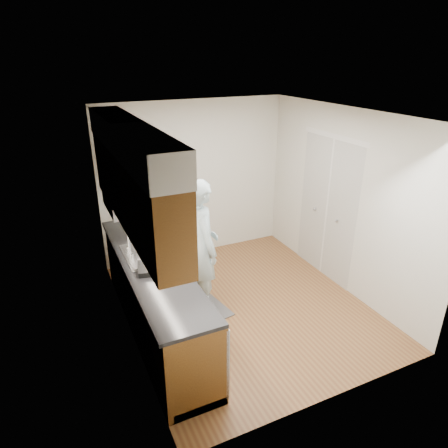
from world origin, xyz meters
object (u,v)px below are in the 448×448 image
(person, at_px, (202,238))
(soda_can, at_px, (151,232))
(soap_bottle_a, at_px, (136,227))
(soap_bottle_b, at_px, (135,232))
(soap_bottle_c, at_px, (142,227))
(dish_rack, at_px, (155,268))
(steel_can, at_px, (158,233))

(person, bearing_deg, soda_can, 50.58)
(person, distance_m, soap_bottle_a, 0.87)
(soap_bottle_b, height_order, soda_can, soap_bottle_b)
(soap_bottle_c, xyz_separation_m, soda_can, (0.07, -0.16, -0.03))
(person, distance_m, soap_bottle_b, 0.87)
(soda_can, bearing_deg, dish_rack, -102.53)
(soap_bottle_a, bearing_deg, soap_bottle_c, 46.54)
(dish_rack, bearing_deg, soap_bottle_a, 100.41)
(soap_bottle_a, bearing_deg, soap_bottle_b, -124.53)
(soap_bottle_a, relative_size, soap_bottle_c, 1.71)
(soap_bottle_b, xyz_separation_m, soda_can, (0.20, -0.01, -0.04))
(soap_bottle_c, height_order, steel_can, soap_bottle_c)
(soap_bottle_a, relative_size, steel_can, 2.14)
(person, xyz_separation_m, soap_bottle_c, (-0.60, 0.62, 0.01))
(person, height_order, soap_bottle_a, person)
(soap_bottle_c, distance_m, steel_can, 0.28)
(person, relative_size, soda_can, 18.02)
(soap_bottle_b, relative_size, soda_can, 1.65)
(soap_bottle_c, relative_size, steel_can, 1.25)
(person, relative_size, steel_can, 15.05)
(soda_can, relative_size, steel_can, 0.83)
(soap_bottle_b, distance_m, soda_can, 0.20)
(person, xyz_separation_m, dish_rack, (-0.71, -0.39, -0.04))
(soap_bottle_b, bearing_deg, soda_can, -2.47)
(soap_bottle_a, relative_size, dish_rack, 0.79)
(soap_bottle_a, xyz_separation_m, steel_can, (0.24, -0.14, -0.08))
(soap_bottle_a, distance_m, soap_bottle_c, 0.14)
(soda_can, relative_size, dish_rack, 0.31)
(steel_can, distance_m, dish_rack, 0.83)
(soap_bottle_b, height_order, dish_rack, soap_bottle_b)
(soda_can, bearing_deg, steel_can, -43.91)
(soap_bottle_a, height_order, dish_rack, soap_bottle_a)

